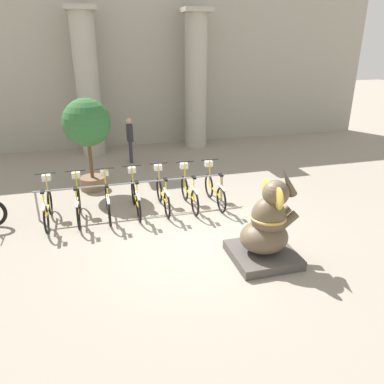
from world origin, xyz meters
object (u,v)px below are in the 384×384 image
bicycle_2 (108,200)px  bicycle_3 (136,197)px  potted_tree (87,128)px  bicycle_6 (214,189)px  elephant_statue (267,230)px  bicycle_0 (48,207)px  bicycle_4 (163,194)px  bicycle_1 (78,203)px  person_pedestrian (130,137)px  bicycle_5 (189,192)px

bicycle_2 → bicycle_3: same height
potted_tree → bicycle_6: bearing=-32.3°
bicycle_2 → elephant_statue: (2.88, -2.84, 0.24)m
bicycle_0 → elephant_statue: elephant_statue is taller
bicycle_4 → potted_tree: potted_tree is taller
bicycle_2 → bicycle_3: 0.69m
bicycle_1 → bicycle_4: size_ratio=1.00×
bicycle_0 → person_pedestrian: bearing=60.3°
bicycle_2 → potted_tree: potted_tree is taller
bicycle_1 → bicycle_5: 2.77m
bicycle_3 → bicycle_4: size_ratio=1.00×
bicycle_2 → bicycle_5: 2.08m
bicycle_5 → potted_tree: potted_tree is taller
bicycle_1 → bicycle_3: bearing=1.6°
bicycle_0 → bicycle_1: (0.69, 0.01, 0.00)m
bicycle_6 → elephant_statue: bearing=-87.8°
elephant_statue → bicycle_6: bearing=92.2°
bicycle_0 → bicycle_3: bearing=1.4°
bicycle_4 → bicycle_1: bearing=-178.5°
bicycle_0 → bicycle_2: bearing=0.3°
person_pedestrian → potted_tree: bearing=-120.8°
bicycle_2 → potted_tree: (-0.31, 1.97, 1.41)m
bicycle_3 → bicycle_6: 2.08m
elephant_statue → potted_tree: size_ratio=0.74×
bicycle_1 → bicycle_4: same height
person_pedestrian → bicycle_3: bearing=-95.0°
bicycle_3 → potted_tree: potted_tree is taller
bicycle_4 → bicycle_2: bearing=-177.6°
bicycle_0 → bicycle_6: size_ratio=1.00×
bicycle_6 → potted_tree: potted_tree is taller
bicycle_6 → person_pedestrian: (-1.70, 4.27, 0.53)m
bicycle_0 → potted_tree: (1.07, 1.98, 1.41)m
bicycle_1 → bicycle_3: (1.38, 0.04, 0.00)m
bicycle_1 → bicycle_3: 1.38m
bicycle_6 → elephant_statue: size_ratio=0.88×
bicycle_0 → elephant_statue: size_ratio=0.88×
bicycle_4 → bicycle_5: (0.69, -0.04, 0.00)m
bicycle_1 → person_pedestrian: (1.76, 4.28, 0.53)m
bicycle_2 → bicycle_6: same height
elephant_statue → potted_tree: potted_tree is taller
bicycle_0 → bicycle_5: size_ratio=1.00×
bicycle_6 → elephant_statue: elephant_statue is taller
bicycle_1 → bicycle_2: same height
bicycle_0 → bicycle_4: 2.77m
bicycle_2 → bicycle_4: same height
elephant_statue → potted_tree: 5.89m
bicycle_0 → person_pedestrian: person_pedestrian is taller
bicycle_6 → potted_tree: (-3.08, 1.95, 1.41)m
person_pedestrian → bicycle_5: bearing=-76.7°
potted_tree → bicycle_5: bearing=-39.3°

